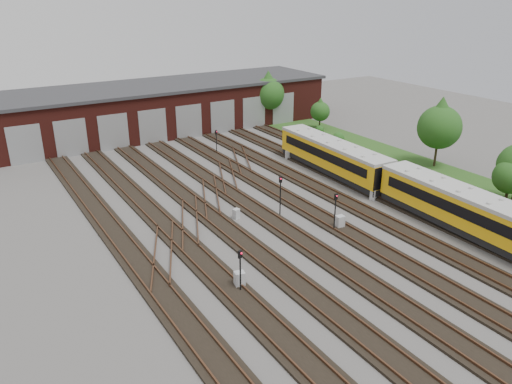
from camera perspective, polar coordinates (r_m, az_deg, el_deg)
ground at (r=38.75m, az=9.72°, el=-6.28°), size 120.00×120.00×0.00m
track_network at (r=38.98m, az=8.98°, el=-5.86°), size 30.40×70.00×0.33m
maintenance_shed at (r=70.75m, az=-11.99°, el=9.34°), size 51.00×12.50×6.35m
grass_verge at (r=57.85m, az=17.54°, el=2.69°), size 8.00×55.00×0.05m
metro_train at (r=43.16m, az=22.48°, el=-1.76°), size 3.42×47.73×3.23m
signal_mast_0 at (r=31.99m, az=-1.81°, el=-8.41°), size 0.31×0.30×3.04m
signal_mast_1 at (r=42.74m, az=2.81°, el=0.14°), size 0.30×0.29×3.54m
signal_mast_2 at (r=59.52m, az=-4.56°, el=6.07°), size 0.28×0.27×2.92m
signal_mast_3 at (r=40.24m, az=9.05°, el=-1.79°), size 0.26×0.24×3.30m
relay_cabinet_0 at (r=33.25m, az=-1.89°, el=-9.96°), size 0.76×0.67×1.11m
relay_cabinet_1 at (r=42.72m, az=-2.28°, el=-2.50°), size 0.64×0.58×0.89m
relay_cabinet_2 at (r=41.51m, az=9.57°, el=-3.41°), size 0.70×0.60×1.11m
relay_cabinet_3 at (r=58.12m, az=3.67°, el=4.27°), size 0.70×0.64×0.96m
relay_cabinet_4 at (r=47.80m, az=13.28°, el=-0.28°), size 0.74×0.68×1.00m
tree_0 at (r=73.03m, az=1.41°, el=11.59°), size 4.65×4.65×7.71m
tree_1 at (r=70.77m, az=7.35°, el=9.38°), size 2.71×2.71×4.50m
tree_2 at (r=57.75m, az=20.31°, el=7.50°), size 4.71×4.71×7.80m
tree_3 at (r=49.46m, az=27.13°, el=1.96°), size 3.04×3.04×5.04m
bush_0 at (r=49.33m, az=26.38°, el=-1.14°), size 1.37×1.37×1.37m
bush_1 at (r=69.65m, az=7.29°, el=7.22°), size 1.15×1.15×1.15m
bush_2 at (r=65.21m, az=9.39°, el=6.27°), size 1.58×1.58×1.58m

